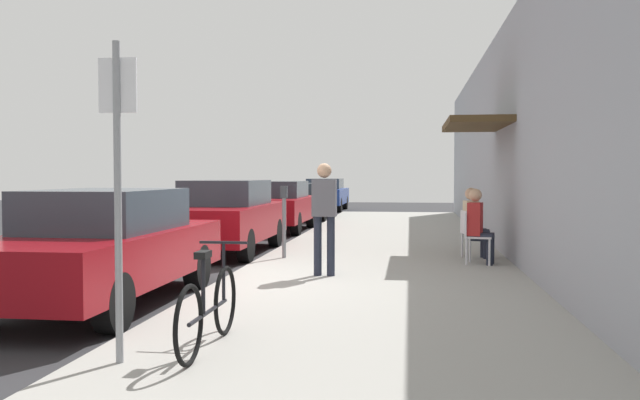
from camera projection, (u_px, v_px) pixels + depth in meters
ground_plane at (218, 289)px, 9.52m from camera, size 60.00×60.00×0.00m
sidewalk_slab at (380, 269)px, 11.20m from camera, size 4.50×32.00×0.12m
building_facade at (528, 136)px, 10.80m from camera, size 1.40×32.00×4.56m
parked_car_0 at (102, 246)px, 8.34m from camera, size 1.80×4.40×1.46m
parked_car_1 at (225, 216)px, 13.87m from camera, size 1.80×4.40×1.53m
parked_car_2 at (277, 205)px, 19.34m from camera, size 1.80×4.40×1.45m
parked_car_3 at (306, 200)px, 24.66m from camera, size 1.80×4.40×1.32m
parked_car_4 at (325, 194)px, 30.20m from camera, size 1.80×4.40×1.46m
parking_meter at (284, 216)px, 12.14m from camera, size 0.12×0.10×1.32m
street_sign at (118, 176)px, 5.34m from camera, size 0.32×0.06×2.60m
bicycle_0 at (209, 308)px, 5.80m from camera, size 0.46×1.71×0.90m
cafe_chair_0 at (475, 235)px, 11.33m from camera, size 0.53×0.53×0.87m
seated_patron_0 at (479, 223)px, 11.30m from camera, size 0.49×0.44×1.29m
cafe_chair_1 at (471, 231)px, 12.10m from camera, size 0.50×0.50×0.87m
seated_patron_1 at (474, 220)px, 12.09m from camera, size 0.47×0.41×1.29m
pedestrian_standing at (324, 210)px, 9.98m from camera, size 0.36×0.22×1.70m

